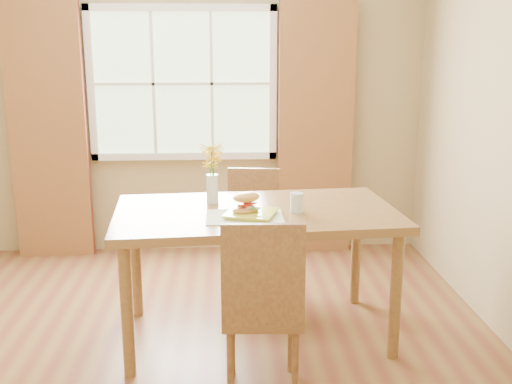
{
  "coord_description": "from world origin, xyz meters",
  "views": [
    {
      "loc": [
        0.36,
        -3.39,
        1.83
      ],
      "look_at": [
        0.54,
        0.11,
        0.96
      ],
      "focal_mm": 42.0,
      "sensor_mm": 36.0,
      "label": 1
    }
  ],
  "objects": [
    {
      "name": "room",
      "position": [
        0.0,
        0.0,
        1.35
      ],
      "size": [
        4.24,
        3.84,
        2.74
      ],
      "color": "brown",
      "rests_on": "ground"
    },
    {
      "name": "window",
      "position": [
        0.0,
        1.87,
        1.5
      ],
      "size": [
        1.62,
        0.06,
        1.32
      ],
      "color": "#B5DCA6",
      "rests_on": "room"
    },
    {
      "name": "curtain_left",
      "position": [
        -1.15,
        1.78,
        1.1
      ],
      "size": [
        0.65,
        0.08,
        2.2
      ],
      "primitive_type": "cube",
      "color": "maroon",
      "rests_on": "room"
    },
    {
      "name": "curtain_right",
      "position": [
        1.15,
        1.78,
        1.1
      ],
      "size": [
        0.65,
        0.08,
        2.2
      ],
      "primitive_type": "cube",
      "color": "maroon",
      "rests_on": "room"
    },
    {
      "name": "dining_table",
      "position": [
        0.54,
        0.16,
        0.75
      ],
      "size": [
        1.79,
        1.1,
        0.84
      ],
      "rotation": [
        0.0,
        0.0,
        0.08
      ],
      "color": "olive",
      "rests_on": "room"
    },
    {
      "name": "chair_near",
      "position": [
        0.54,
        -0.54,
        0.54
      ],
      "size": [
        0.43,
        0.43,
        0.99
      ],
      "rotation": [
        0.0,
        0.0,
        -0.04
      ],
      "color": "brown",
      "rests_on": "room"
    },
    {
      "name": "chair_far",
      "position": [
        0.55,
        0.86,
        0.51
      ],
      "size": [
        0.44,
        0.44,
        0.93
      ],
      "rotation": [
        0.0,
        0.0,
        -0.14
      ],
      "color": "brown",
      "rests_on": "room"
    },
    {
      "name": "placemat",
      "position": [
        0.47,
        -0.0,
        0.84
      ],
      "size": [
        0.45,
        0.33,
        0.01
      ],
      "primitive_type": "cube",
      "rotation": [
        0.0,
        0.0,
        0.0
      ],
      "color": "silver",
      "rests_on": "dining_table"
    },
    {
      "name": "plate",
      "position": [
        0.51,
        0.01,
        0.85
      ],
      "size": [
        0.35,
        0.35,
        0.01
      ],
      "primitive_type": "cube",
      "rotation": [
        0.0,
        0.0,
        -0.32
      ],
      "color": "gold",
      "rests_on": "placemat"
    },
    {
      "name": "croissant_sandwich",
      "position": [
        0.48,
        0.01,
        0.92
      ],
      "size": [
        0.2,
        0.17,
        0.13
      ],
      "rotation": [
        0.0,
        0.0,
        0.42
      ],
      "color": "#E9A94F",
      "rests_on": "plate"
    },
    {
      "name": "water_glass",
      "position": [
        0.79,
        0.09,
        0.9
      ],
      "size": [
        0.08,
        0.08,
        0.12
      ],
      "color": "silver",
      "rests_on": "dining_table"
    },
    {
      "name": "flower_vase",
      "position": [
        0.27,
        0.33,
        1.08
      ],
      "size": [
        0.16,
        0.16,
        0.39
      ],
      "color": "silver",
      "rests_on": "dining_table"
    }
  ]
}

